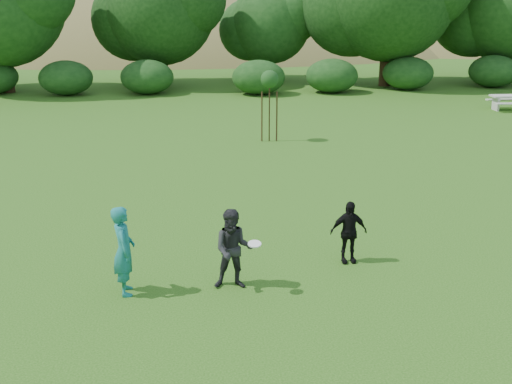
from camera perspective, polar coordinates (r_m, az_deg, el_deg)
The scene contains 9 objects.
ground at distance 13.51m, azimuth 0.93°, elevation -8.33°, with size 120.00×120.00×0.00m, color #19470C.
player_teal at distance 13.11m, azimuth -11.67°, elevation -5.12°, with size 0.68×0.44×1.85m, color #186F6F.
player_grey at distance 13.11m, azimuth -2.01°, elevation -5.11°, with size 0.82×0.64×1.70m, color #252427.
player_black at distance 14.51m, azimuth 8.22°, elevation -3.54°, with size 0.84×0.35×1.44m, color black.
frisbee at distance 12.74m, azimuth -0.13°, elevation -4.64°, with size 0.27×0.27×0.07m.
sapling at distance 25.63m, azimuth 1.21°, elevation 9.83°, with size 0.70×0.70×2.85m.
picnic_table at distance 35.13m, azimuth 21.54°, elevation 7.62°, with size 1.80×1.48×0.76m.
hillside at distance 82.51m, azimuth -3.70°, elevation 5.13°, with size 150.00×72.00×52.00m.
tree_row at distance 41.02m, azimuth 1.97°, elevation 16.22°, with size 53.92×10.38×9.62m.
Camera 1 is at (-1.10, -12.09, 5.93)m, focal length 45.00 mm.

